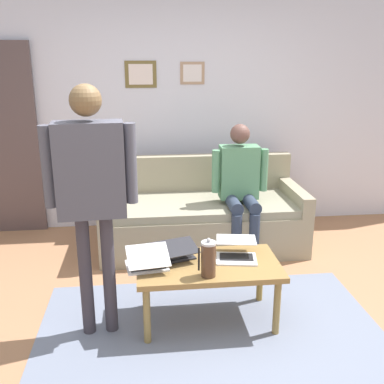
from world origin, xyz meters
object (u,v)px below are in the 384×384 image
at_px(couch, 201,217).
at_px(laptop_right, 147,262).
at_px(laptop_left, 172,254).
at_px(laptop_center, 236,252).
at_px(coffee_table, 208,270).
at_px(person_standing, 91,182).
at_px(french_press, 208,259).
at_px(person_seated, 240,182).

distance_m(couch, laptop_right, 1.55).
relative_size(laptop_left, laptop_center, 1.12).
distance_m(coffee_table, person_standing, 1.06).
bearing_deg(coffee_table, french_press, 81.10).
height_order(coffee_table, person_seated, person_seated).
bearing_deg(laptop_left, french_press, 128.26).
bearing_deg(coffee_table, laptop_center, -161.25).
xyz_separation_m(laptop_center, french_press, (0.25, 0.26, 0.08)).
relative_size(laptop_left, person_seated, 0.31).
relative_size(coffee_table, french_press, 3.69).
xyz_separation_m(laptop_left, laptop_right, (0.18, 0.13, 0.00)).
relative_size(couch, laptop_center, 5.63).
xyz_separation_m(laptop_right, french_press, (-0.41, 0.16, 0.08)).
xyz_separation_m(coffee_table, laptop_right, (0.44, 0.03, 0.10)).
relative_size(couch, french_press, 7.25).
bearing_deg(laptop_center, coffee_table, 18.75).
distance_m(couch, laptop_center, 1.34).
relative_size(laptop_left, laptop_right, 1.21).
bearing_deg(laptop_left, person_seated, -124.67).
xyz_separation_m(coffee_table, laptop_left, (0.26, -0.10, 0.10)).
bearing_deg(person_standing, coffee_table, -176.22).
height_order(laptop_right, person_seated, person_seated).
height_order(couch, person_seated, person_seated).
bearing_deg(laptop_right, person_standing, 4.29).
relative_size(laptop_right, french_press, 1.19).
bearing_deg(laptop_center, person_seated, -103.49).
xyz_separation_m(couch, coffee_table, (0.14, 1.40, 0.11)).
distance_m(french_press, person_standing, 0.93).
xyz_separation_m(couch, person_standing, (0.92, 1.45, 0.81)).
relative_size(laptop_center, person_standing, 0.21).
bearing_deg(french_press, coffee_table, -98.90).
bearing_deg(laptop_left, couch, -106.85).
xyz_separation_m(laptop_right, person_standing, (0.35, 0.03, 0.61)).
height_order(coffee_table, person_standing, person_standing).
xyz_separation_m(couch, laptop_center, (-0.08, 1.32, 0.21)).
distance_m(laptop_right, french_press, 0.45).
bearing_deg(person_standing, couch, -122.45).
xyz_separation_m(couch, laptop_left, (0.39, 1.30, 0.20)).
xyz_separation_m(laptop_left, laptop_center, (-0.48, 0.03, 0.00)).
height_order(laptop_left, laptop_right, laptop_right).
bearing_deg(couch, french_press, 84.08).
height_order(laptop_center, person_seated, person_seated).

